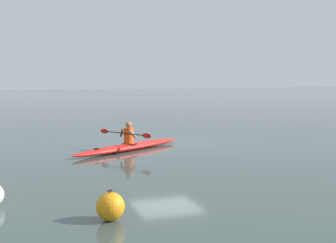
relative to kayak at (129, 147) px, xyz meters
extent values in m
plane|color=#384742|center=(-1.76, -0.98, -0.13)|extent=(160.00, 160.00, 0.00)
ellipsoid|color=red|center=(0.00, 0.00, 0.00)|extent=(4.70, 3.09, 0.25)
torus|color=black|center=(-0.01, -0.01, 0.10)|extent=(0.73, 0.73, 0.04)
cylinder|color=black|center=(1.32, 0.77, 0.11)|extent=(0.18, 0.18, 0.02)
cylinder|color=#E04C14|center=(0.02, 0.01, 0.40)|extent=(0.34, 0.34, 0.56)
sphere|color=#936B4C|center=(0.02, 0.01, 0.79)|extent=(0.21, 0.21, 0.21)
cylinder|color=black|center=(0.19, 0.11, 0.50)|extent=(1.08, 1.81, 0.03)
ellipsoid|color=red|center=(-0.34, 1.01, 0.50)|extent=(0.24, 0.37, 0.17)
ellipsoid|color=red|center=(0.72, -0.79, 0.50)|extent=(0.24, 0.37, 0.17)
cylinder|color=#936B4C|center=(-0.05, 0.28, 0.48)|extent=(0.29, 0.22, 0.34)
cylinder|color=#936B4C|center=(0.22, -0.18, 0.48)|extent=(0.13, 0.32, 0.34)
sphere|color=orange|center=(2.42, 7.70, 0.13)|extent=(0.53, 0.53, 0.53)
torus|color=#333338|center=(2.42, 7.70, 0.43)|extent=(0.12, 0.12, 0.02)
camera|label=1|loc=(4.22, 15.81, 2.48)|focal=49.67mm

